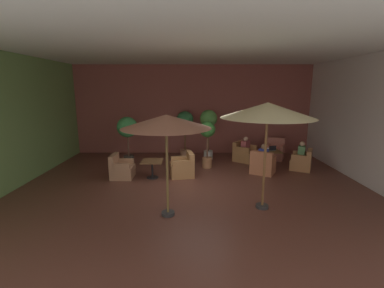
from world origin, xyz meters
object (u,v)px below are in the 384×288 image
(armchair_front_left_south, at_px, (243,154))
(iced_drink_cup, at_px, (267,149))
(armchair_front_right_north, at_px, (182,167))
(patron_with_friend, at_px, (244,145))
(armchair_front_right_east, at_px, (120,169))
(open_laptop, at_px, (270,149))
(armchair_front_left_west, at_px, (261,165))
(potted_tree_mid_right, at_px, (206,136))
(potted_tree_right_corner, at_px, (207,123))
(patio_umbrella_tall_red, at_px, (266,111))
(cafe_table_front_right, at_px, (151,165))
(patron_by_window, at_px, (262,154))
(armchair_front_left_east, at_px, (273,151))
(armchair_front_left_north, at_px, (300,162))
(patio_umbrella_center_beige, at_px, (165,122))
(potted_tree_mid_left, at_px, (184,124))
(patron_blue_shirt, at_px, (300,151))
(cafe_table_front_left, at_px, (270,154))
(potted_tree_left_corner, at_px, (126,130))

(armchair_front_left_south, bearing_deg, iced_drink_cup, -39.68)
(armchair_front_right_north, bearing_deg, patron_with_friend, 37.76)
(armchair_front_right_east, relative_size, open_laptop, 2.26)
(armchair_front_left_west, height_order, iced_drink_cup, armchair_front_left_west)
(armchair_front_left_west, bearing_deg, armchair_front_right_east, -174.72)
(iced_drink_cup, bearing_deg, armchair_front_left_south, 140.32)
(potted_tree_mid_right, bearing_deg, potted_tree_right_corner, 84.59)
(potted_tree_right_corner, relative_size, patron_with_friend, 3.60)
(armchair_front_right_north, xyz_separation_m, patio_umbrella_tall_red, (2.12, -2.53, 2.17))
(cafe_table_front_right, height_order, patron_by_window, patron_by_window)
(armchair_front_left_east, bearing_deg, armchair_front_right_east, -157.33)
(armchair_front_left_north, relative_size, cafe_table_front_right, 1.42)
(armchair_front_left_east, distance_m, patron_with_friend, 1.46)
(patio_umbrella_center_beige, distance_m, potted_tree_mid_right, 4.25)
(patron_by_window, relative_size, patron_with_friend, 1.12)
(open_laptop, bearing_deg, patron_with_friend, 145.21)
(armchair_front_left_north, xyz_separation_m, potted_tree_mid_left, (-4.45, 1.96, 1.17))
(armchair_front_right_east, distance_m, patron_blue_shirt, 6.61)
(armchair_front_left_west, relative_size, potted_tree_mid_left, 0.50)
(cafe_table_front_left, bearing_deg, patron_blue_shirt, -26.67)
(potted_tree_right_corner, bearing_deg, potted_tree_mid_right, -95.41)
(potted_tree_left_corner, bearing_deg, cafe_table_front_right, -56.09)
(armchair_front_left_west, xyz_separation_m, patron_blue_shirt, (1.57, 0.50, 0.38))
(armchair_front_left_south, height_order, potted_tree_right_corner, potted_tree_right_corner)
(armchair_front_left_north, relative_size, patio_umbrella_center_beige, 0.42)
(armchair_front_left_north, xyz_separation_m, armchair_front_right_north, (-4.46, -0.78, 0.02))
(cafe_table_front_right, relative_size, patron_by_window, 1.07)
(armchair_front_left_north, xyz_separation_m, patron_with_friend, (-1.91, 1.20, 0.40))
(armchair_front_left_north, distance_m, open_laptop, 1.20)
(cafe_table_front_right, bearing_deg, potted_tree_mid_left, 70.14)
(armchair_front_left_east, xyz_separation_m, patron_by_window, (-1.04, -2.02, 0.39))
(armchair_front_left_north, relative_size, armchair_front_left_south, 0.91)
(patio_umbrella_center_beige, height_order, potted_tree_mid_right, patio_umbrella_center_beige)
(potted_tree_right_corner, bearing_deg, patio_umbrella_center_beige, -103.88)
(cafe_table_front_left, distance_m, potted_tree_mid_right, 2.66)
(armchair_front_left_west, bearing_deg, armchair_front_left_south, 100.91)
(armchair_front_right_east, distance_m, potted_tree_mid_right, 3.36)
(armchair_front_right_east, bearing_deg, cafe_table_front_right, -0.61)
(armchair_front_left_north, height_order, cafe_table_front_right, armchair_front_left_north)
(armchair_front_left_north, height_order, potted_tree_left_corner, potted_tree_left_corner)
(patio_umbrella_center_beige, height_order, iced_drink_cup, patio_umbrella_center_beige)
(armchair_front_right_east, distance_m, potted_tree_left_corner, 2.12)
(patio_umbrella_center_beige, distance_m, patron_with_friend, 5.87)
(cafe_table_front_right, bearing_deg, potted_tree_mid_right, 31.89)
(armchair_front_left_north, relative_size, patron_blue_shirt, 1.50)
(patron_by_window, bearing_deg, potted_tree_right_corner, 134.02)
(armchair_front_right_north, xyz_separation_m, potted_tree_left_corner, (-2.27, 1.65, 1.06))
(armchair_front_right_east, relative_size, potted_tree_right_corner, 0.38)
(armchair_front_left_south, relative_size, open_laptop, 3.07)
(armchair_front_left_west, relative_size, patron_with_friend, 1.73)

